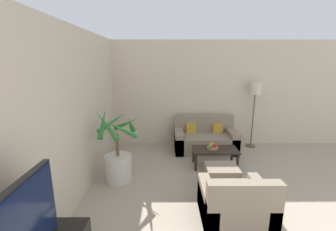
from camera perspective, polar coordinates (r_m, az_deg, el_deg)
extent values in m
cube|color=beige|center=(6.15, 17.60, 5.23)|extent=(8.13, 0.06, 2.70)
cube|color=beige|center=(3.12, -27.15, -3.16)|extent=(0.06, 7.80, 2.70)
cylinder|color=beige|center=(4.38, -12.45, -12.86)|extent=(0.49, 0.49, 0.49)
cylinder|color=brown|center=(4.20, -12.77, -7.33)|extent=(0.06, 0.06, 0.41)
cone|color=#2D7533|center=(4.03, -9.47, -2.29)|extent=(0.10, 0.57, 0.44)
cone|color=#2D7533|center=(4.30, -10.46, -1.98)|extent=(0.58, 0.39, 0.36)
cone|color=#2D7533|center=(4.34, -14.12, -1.72)|extent=(0.56, 0.38, 0.40)
cone|color=#2D7533|center=(4.13, -16.23, -1.84)|extent=(0.10, 0.53, 0.49)
cone|color=#2D7533|center=(3.92, -15.30, -2.50)|extent=(0.50, 0.35, 0.51)
cone|color=#2D7533|center=(3.84, -11.84, -3.34)|extent=(0.55, 0.38, 0.42)
cube|color=gray|center=(5.70, 9.41, -6.86)|extent=(1.51, 0.80, 0.41)
cube|color=gray|center=(5.87, 9.05, -1.99)|extent=(1.51, 0.16, 0.42)
cube|color=gray|center=(5.60, 2.78, -6.38)|extent=(0.20, 0.80, 0.53)
cube|color=gray|center=(5.82, 15.83, -6.12)|extent=(0.20, 0.80, 0.53)
cube|color=gold|center=(5.73, 5.85, -3.19)|extent=(0.24, 0.12, 0.24)
cube|color=gold|center=(5.85, 12.49, -3.12)|extent=(0.24, 0.12, 0.24)
cylinder|color=brown|center=(6.34, 20.19, -7.24)|extent=(0.24, 0.24, 0.03)
cylinder|color=brown|center=(6.14, 20.71, -1.22)|extent=(0.03, 0.03, 1.35)
cylinder|color=beige|center=(6.00, 21.35, 6.36)|extent=(0.27, 0.27, 0.28)
cylinder|color=black|center=(4.67, 7.09, -11.78)|extent=(0.05, 0.05, 0.36)
cylinder|color=black|center=(4.85, 17.25, -11.32)|extent=(0.05, 0.05, 0.36)
cylinder|color=black|center=(5.04, 6.50, -9.83)|extent=(0.05, 0.05, 0.36)
cylinder|color=black|center=(5.21, 15.92, -9.50)|extent=(0.05, 0.05, 0.36)
cube|color=black|center=(4.85, 11.87, -8.51)|extent=(0.94, 0.49, 0.03)
cylinder|color=#997A4C|center=(4.83, 11.25, -8.07)|extent=(0.23, 0.23, 0.05)
sphere|color=red|center=(4.81, 11.82, -7.47)|extent=(0.07, 0.07, 0.07)
sphere|color=olive|center=(4.78, 10.73, -7.50)|extent=(0.07, 0.07, 0.07)
sphere|color=orange|center=(4.86, 11.09, -7.13)|extent=(0.08, 0.08, 0.08)
cube|color=gray|center=(3.51, 16.46, -21.23)|extent=(0.92, 0.83, 0.40)
cube|color=gray|center=(3.03, 18.85, -18.76)|extent=(0.92, 0.16, 0.37)
cube|color=gray|center=(3.39, 9.94, -21.09)|extent=(0.16, 0.83, 0.50)
cube|color=gray|center=(3.60, 22.68, -19.82)|extent=(0.16, 0.83, 0.50)
cube|color=gray|center=(4.16, 13.44, -15.00)|extent=(0.55, 0.47, 0.41)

